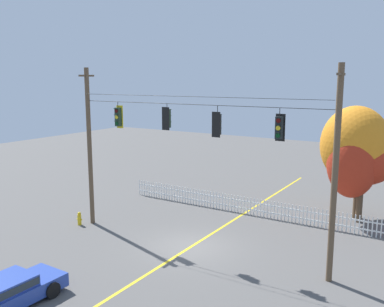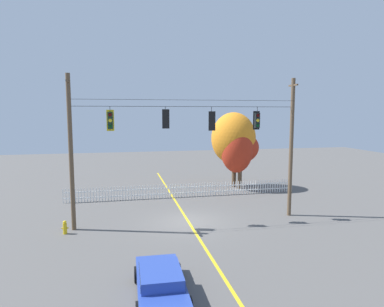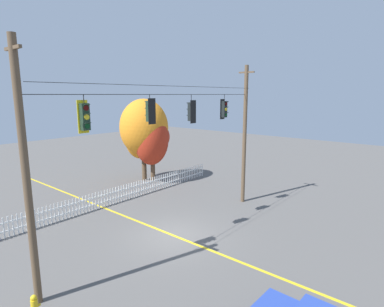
{
  "view_description": "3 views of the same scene",
  "coord_description": "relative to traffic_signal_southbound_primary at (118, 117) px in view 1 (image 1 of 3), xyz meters",
  "views": [
    {
      "loc": [
        10.77,
        -17.2,
        8.42
      ],
      "look_at": [
        0.17,
        -0.16,
        4.87
      ],
      "focal_mm": 39.44,
      "sensor_mm": 36.0,
      "label": 1
    },
    {
      "loc": [
        -4.1,
        -20.48,
        6.85
      ],
      "look_at": [
        0.23,
        0.0,
        4.35
      ],
      "focal_mm": 31.94,
      "sensor_mm": 36.0,
      "label": 2
    },
    {
      "loc": [
        -10.89,
        -10.49,
        7.22
      ],
      "look_at": [
        1.04,
        -0.4,
        4.25
      ],
      "focal_mm": 29.07,
      "sensor_mm": 36.0,
      "label": 3
    }
  ],
  "objects": [
    {
      "name": "autumn_maple_near_fence",
      "position": [
        10.54,
        9.07,
        -2.0
      ],
      "size": [
        4.01,
        3.88,
        6.9
      ],
      "color": "brown",
      "rests_on": "ground"
    },
    {
      "name": "traffic_signal_westbound_side",
      "position": [
        3.24,
        -0.02,
        0.08
      ],
      "size": [
        0.43,
        0.38,
        1.31
      ],
      "color": "black"
    },
    {
      "name": "lane_centerline_stripe",
      "position": [
        4.64,
        -0.01,
        -6.41
      ],
      "size": [
        0.16,
        36.0,
        0.01
      ],
      "primitive_type": "cube",
      "color": "gold",
      "rests_on": "ground"
    },
    {
      "name": "traffic_signal_eastbound_side",
      "position": [
        9.1,
        -0.0,
        -0.04
      ],
      "size": [
        0.43,
        0.38,
        1.45
      ],
      "color": "black"
    },
    {
      "name": "white_picket_fence",
      "position": [
        5.65,
        6.36,
        -5.85
      ],
      "size": [
        19.0,
        0.06,
        1.1
      ],
      "color": "white",
      "rests_on": "ground"
    },
    {
      "name": "signal_support_span",
      "position": [
        4.64,
        -0.01,
        -1.78
      ],
      "size": [
        14.04,
        1.1,
        9.06
      ],
      "color": "brown",
      "rests_on": "ground"
    },
    {
      "name": "autumn_maple_mid",
      "position": [
        10.82,
        8.52,
        -2.72
      ],
      "size": [
        3.95,
        3.8,
        5.84
      ],
      "color": "brown",
      "rests_on": "ground"
    },
    {
      "name": "traffic_signal_northbound_secondary",
      "position": [
        6.09,
        -0.02,
        -0.06
      ],
      "size": [
        0.43,
        0.38,
        1.47
      ],
      "color": "black"
    },
    {
      "name": "parked_car",
      "position": [
        1.88,
        -8.51,
        -5.81
      ],
      "size": [
        1.96,
        4.28,
        1.15
      ],
      "color": "#28429E",
      "rests_on": "ground"
    },
    {
      "name": "fire_hydrant",
      "position": [
        -2.66,
        -0.66,
        -6.03
      ],
      "size": [
        0.38,
        0.22,
        0.78
      ],
      "color": "gold",
      "rests_on": "ground"
    },
    {
      "name": "ground",
      "position": [
        4.64,
        -0.01,
        -6.41
      ],
      "size": [
        80.0,
        80.0,
        0.0
      ],
      "primitive_type": "plane",
      "color": "#565451"
    },
    {
      "name": "traffic_signal_southbound_primary",
      "position": [
        0.0,
        0.0,
        0.0
      ],
      "size": [
        0.43,
        0.38,
        1.43
      ],
      "color": "black"
    }
  ]
}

